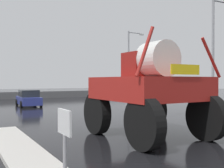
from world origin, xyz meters
TOP-DOWN VIEW (x-y plane):
  - ground_plane at (0.00, 18.00)m, footprint 120.00×120.00m
  - median_island at (-5.31, 6.24)m, footprint 1.33×9.86m
  - lane_arrow_sign at (-5.50, 1.74)m, footprint 0.07×0.60m
  - oversize_sprayer at (-0.08, 6.49)m, footprint 4.18×5.40m
  - sedan_ahead at (-1.31, 23.25)m, footprint 2.01×4.16m
  - traffic_signal_near_right at (4.60, 11.23)m, footprint 0.24×0.54m
  - streetlight_near_right at (9.08, 10.80)m, footprint 2.29×0.24m
  - streetlight_far_right at (10.47, 24.10)m, footprint 2.18×0.24m
  - roadside_barrier at (0.00, 34.26)m, footprint 32.54×0.24m

SIDE VIEW (x-z plane):
  - ground_plane at x=0.00m, z-range 0.00..0.00m
  - median_island at x=-5.31m, z-range 0.00..0.15m
  - roadside_barrier at x=0.00m, z-range 0.00..0.90m
  - sedan_ahead at x=-1.31m, z-range -0.05..1.47m
  - lane_arrow_sign at x=-5.50m, z-range 0.48..2.22m
  - oversize_sprayer at x=-0.08m, z-range -0.14..4.09m
  - traffic_signal_near_right at x=4.60m, z-range 0.95..5.12m
  - streetlight_far_right at x=10.47m, z-range 0.48..8.62m
  - streetlight_near_right at x=9.08m, z-range 0.50..8.78m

